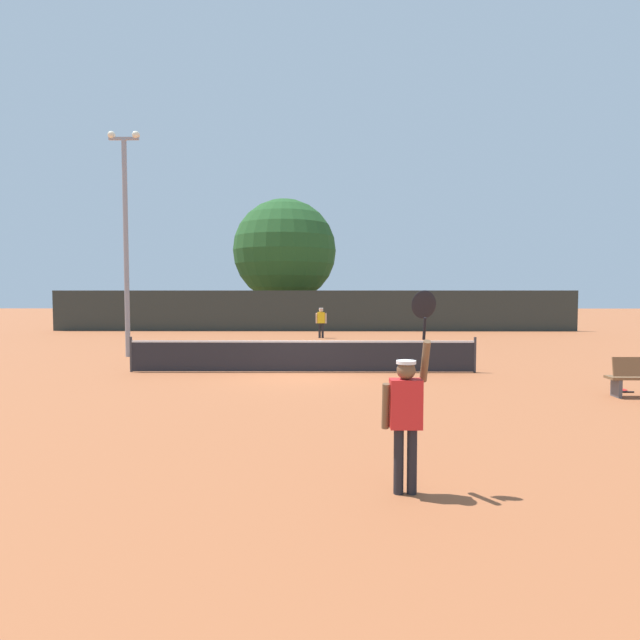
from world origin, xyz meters
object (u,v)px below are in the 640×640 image
object	(u,v)px
player_serving	(407,406)
large_tree	(285,251)
parked_car_mid	(395,313)
spare_racket	(621,390)
light_pole	(126,230)
player_receiving	(321,320)
parked_car_near	(204,313)
tennis_ball	(295,366)

from	to	relation	value
player_serving	large_tree	xyz separation A→B (m)	(-3.88, 31.25, 4.30)
player_serving	parked_car_mid	xyz separation A→B (m)	(4.46, 34.17, -0.29)
spare_racket	light_pole	xyz separation A→B (m)	(-14.70, 6.58, 4.71)
light_pole	parked_car_mid	bearing A→B (deg)	58.56
player_receiving	spare_racket	world-z (taller)	player_receiving
player_serving	spare_racket	bearing A→B (deg)	46.17
player_receiving	parked_car_mid	distance (m)	14.26
player_receiving	parked_car_near	world-z (taller)	parked_car_near
tennis_ball	parked_car_near	size ratio (longest dim) A/B	0.02
spare_racket	light_pole	distance (m)	16.78
player_receiving	spare_racket	size ratio (longest dim) A/B	3.05
player_receiving	tennis_ball	distance (m)	10.74
light_pole	parked_car_near	size ratio (longest dim) A/B	1.94
parked_car_near	light_pole	bearing A→B (deg)	-87.75
large_tree	parked_car_near	distance (m)	8.10
light_pole	tennis_ball	bearing A→B (deg)	-23.34
large_tree	spare_racket	bearing A→B (deg)	-67.52
player_serving	large_tree	bearing A→B (deg)	97.08
light_pole	parked_car_near	distance (m)	20.69
light_pole	parked_car_near	xyz separation A→B (m)	(-1.83, 20.23, -3.95)
tennis_ball	parked_car_mid	world-z (taller)	parked_car_mid
tennis_ball	spare_racket	distance (m)	9.10
parked_car_near	spare_racket	bearing A→B (deg)	-61.26
player_serving	large_tree	distance (m)	31.78
spare_racket	light_pole	world-z (taller)	light_pole
player_serving	light_pole	size ratio (longest dim) A/B	0.29
player_receiving	tennis_ball	size ratio (longest dim) A/B	23.26
player_receiving	large_tree	distance (m)	11.42
parked_car_near	parked_car_mid	size ratio (longest dim) A/B	1.00
player_serving	player_receiving	xyz separation A→B (m)	(-1.18, 21.07, -0.11)
player_receiving	large_tree	size ratio (longest dim) A/B	0.17
player_receiving	light_pole	world-z (taller)	light_pole
parked_car_near	player_receiving	bearing A→B (deg)	-56.71
large_tree	parked_car_near	size ratio (longest dim) A/B	2.11
large_tree	parked_car_near	world-z (taller)	large_tree
player_serving	light_pole	world-z (taller)	light_pole
spare_racket	large_tree	bearing A→B (deg)	112.48
tennis_ball	spare_racket	size ratio (longest dim) A/B	0.13
player_serving	player_receiving	bearing A→B (deg)	93.21
parked_car_near	parked_car_mid	distance (m)	14.69
player_receiving	light_pole	bearing A→B (deg)	47.67
player_receiving	player_serving	bearing A→B (deg)	93.21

